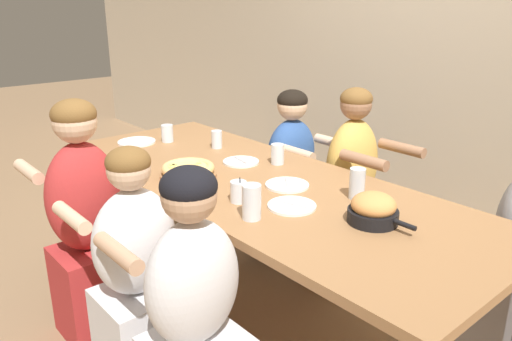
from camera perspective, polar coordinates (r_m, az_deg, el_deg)
ground_plane at (r=2.84m, az=0.00°, el=-16.39°), size 18.00×18.00×0.00m
restaurant_back_panel at (r=3.60m, az=20.99°, el=17.10°), size 10.00×0.06×3.20m
dining_table at (r=2.49m, az=0.00°, el=-2.70°), size 2.49×0.94×0.80m
pizza_board_main at (r=2.52m, az=-7.77°, el=0.03°), size 0.29×0.29×0.07m
skillet_bowl at (r=2.04m, az=13.27°, el=-4.36°), size 0.29×0.20×0.12m
empty_plate_a at (r=2.39m, az=3.58°, el=-1.66°), size 0.21×0.21×0.02m
empty_plate_b at (r=3.20m, az=-13.48°, el=3.21°), size 0.23×0.23×0.02m
empty_plate_c at (r=2.15m, az=4.12°, el=-4.05°), size 0.21×0.21×0.02m
empty_plate_d at (r=2.72m, az=-1.73°, el=1.00°), size 0.20×0.20×0.02m
cocktail_glass_blue at (r=2.19m, az=-2.02°, el=-2.55°), size 0.07×0.07×0.12m
drinking_glass_a at (r=3.00m, az=-4.51°, el=3.43°), size 0.06×0.06×0.11m
drinking_glass_b at (r=2.70m, az=2.48°, el=1.77°), size 0.07×0.07×0.11m
drinking_glass_c at (r=2.01m, az=-0.51°, el=-3.87°), size 0.08×0.08×0.15m
drinking_glass_d at (r=3.17m, az=-10.10°, el=4.21°), size 0.07×0.07×0.11m
drinking_glass_e at (r=2.27m, az=11.46°, el=-1.66°), size 0.07×0.07×0.14m
diner_near_midright at (r=1.90m, az=-7.03°, el=-17.52°), size 0.51×0.40×1.13m
diner_near_midleft at (r=2.60m, az=-18.72°, el=-6.59°), size 0.51×0.40×1.22m
diner_near_center at (r=2.22m, az=-13.30°, el=-12.66°), size 0.51×0.40×1.11m
diner_far_midleft at (r=3.31m, az=4.02°, el=-1.11°), size 0.51×0.40×1.11m
diner_far_center at (r=3.00m, az=10.74°, el=-3.04°), size 0.51×0.40×1.19m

